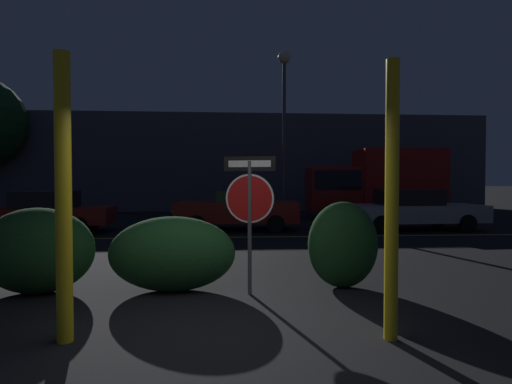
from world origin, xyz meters
TOP-DOWN VIEW (x-y plane):
  - ground_plane at (0.00, 0.00)m, footprint 260.00×260.00m
  - road_center_stripe at (0.00, 7.85)m, footprint 36.71×0.12m
  - stop_sign at (0.45, 1.66)m, footprint 0.77×0.22m
  - yellow_pole_left at (-1.62, 0.01)m, footprint 0.17×0.17m
  - yellow_pole_right at (1.88, -0.17)m, footprint 0.15×0.15m
  - hedge_bush_1 at (-2.79, 1.94)m, footprint 1.70×1.12m
  - hedge_bush_2 at (-0.75, 1.92)m, footprint 1.96×0.94m
  - hedge_bush_3 at (1.97, 1.95)m, footprint 1.14×0.74m
  - passing_car_1 at (-6.02, 9.37)m, footprint 4.65×2.23m
  - passing_car_2 at (0.47, 9.73)m, footprint 4.41×2.23m
  - passing_car_3 at (6.57, 9.31)m, footprint 4.99×2.10m
  - delivery_truck at (6.85, 13.58)m, footprint 6.12×2.51m
  - street_lamp at (2.58, 13.11)m, footprint 0.56×0.56m
  - building_backdrop at (-0.77, 20.99)m, footprint 32.68×4.77m

SIDE VIEW (x-z plane):
  - ground_plane at x=0.00m, z-range 0.00..0.00m
  - road_center_stripe at x=0.00m, z-range 0.00..0.01m
  - hedge_bush_2 at x=-0.75m, z-range 0.00..1.17m
  - hedge_bush_1 at x=-2.79m, z-range 0.00..1.31m
  - hedge_bush_3 at x=1.97m, z-range 0.00..1.39m
  - passing_car_1 at x=-6.02m, z-range 0.00..1.39m
  - passing_car_3 at x=6.57m, z-range 0.00..1.43m
  - passing_car_2 at x=0.47m, z-range 0.03..1.41m
  - stop_sign at x=0.45m, z-range 0.41..2.50m
  - yellow_pole_right at x=1.88m, z-range 0.00..3.02m
  - yellow_pole_left at x=-1.62m, z-range 0.00..3.08m
  - delivery_truck at x=6.85m, z-range 0.07..3.23m
  - building_backdrop at x=-0.77m, z-range 0.00..5.66m
  - street_lamp at x=2.58m, z-range 1.57..8.98m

